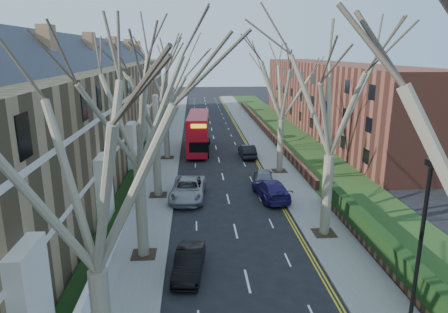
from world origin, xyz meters
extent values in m
cube|color=slate|center=(-6.00, 39.00, 0.06)|extent=(3.00, 102.00, 0.12)
cube|color=slate|center=(6.00, 39.00, 0.06)|extent=(3.00, 102.00, 0.12)
cube|color=olive|center=(-13.80, 31.00, 5.00)|extent=(9.00, 78.00, 10.00)
cube|color=#30313A|center=(-13.80, 31.00, 11.00)|extent=(4.67, 78.00, 4.67)
cube|color=white|center=(-9.35, 31.00, 3.50)|extent=(0.12, 78.00, 0.35)
cube|color=white|center=(-9.35, 31.00, 7.00)|extent=(0.12, 78.00, 0.35)
cube|color=brown|center=(17.50, 43.00, 5.00)|extent=(8.00, 54.00, 10.00)
cube|color=brown|center=(7.70, 43.00, 0.57)|extent=(0.35, 54.00, 0.90)
cube|color=brown|center=(7.70, 2.00, 0.42)|extent=(0.40, 24.00, 0.60)
cube|color=black|center=(7.70, 2.00, 1.32)|extent=(0.70, 24.00, 1.20)
cube|color=white|center=(-7.65, 31.00, 0.62)|extent=(0.30, 78.00, 1.00)
cube|color=#213B15|center=(10.50, 39.00, 0.15)|extent=(6.00, 102.00, 0.06)
cylinder|color=black|center=(5.00, -3.50, 4.12)|extent=(0.14, 0.14, 8.00)
cube|color=black|center=(5.00, -3.50, 8.12)|extent=(0.18, 0.50, 0.22)
cylinder|color=#6F674F|center=(-5.70, 6.00, 2.75)|extent=(0.64, 0.64, 5.25)
cube|color=#2D2116|center=(-5.70, 6.00, 0.14)|extent=(1.40, 1.40, 0.05)
cylinder|color=#6F674F|center=(-5.70, 16.00, 2.66)|extent=(0.64, 0.64, 5.07)
cube|color=#2D2116|center=(-5.70, 16.00, 0.14)|extent=(1.40, 1.40, 0.05)
cylinder|color=#6F674F|center=(-5.70, 28.00, 2.75)|extent=(0.60, 0.60, 5.25)
cube|color=#2D2116|center=(-5.70, 28.00, 0.14)|extent=(1.40, 1.40, 0.05)
cylinder|color=#6F674F|center=(5.70, 8.00, 2.75)|extent=(0.64, 0.64, 5.25)
cube|color=#2D2116|center=(5.70, 8.00, 0.14)|extent=(1.40, 1.40, 0.05)
cylinder|color=#6F674F|center=(5.70, 22.00, 2.66)|extent=(0.60, 0.60, 5.07)
cube|color=#2D2116|center=(5.70, 22.00, 0.14)|extent=(1.40, 1.40, 0.05)
cube|color=#B10C1A|center=(-2.18, 31.32, 1.38)|extent=(2.90, 10.44, 2.07)
cube|color=#B10C1A|center=(-2.18, 31.32, 3.36)|extent=(2.87, 9.93, 1.88)
cube|color=black|center=(-2.18, 31.32, 1.81)|extent=(2.87, 9.62, 0.85)
cube|color=black|center=(-2.18, 31.32, 3.45)|extent=(2.86, 9.41, 0.85)
imported|color=black|center=(-3.04, 3.92, 0.67)|extent=(1.88, 4.21, 1.34)
imported|color=gray|center=(-3.22, 15.36, 0.81)|extent=(3.17, 6.01, 1.61)
imported|color=navy|center=(3.50, 14.89, 0.77)|extent=(2.71, 5.48, 1.53)
imported|color=gray|center=(3.53, 18.68, 0.70)|extent=(2.22, 4.32, 1.41)
imported|color=black|center=(3.27, 27.97, 0.73)|extent=(1.69, 4.45, 1.45)
camera|label=1|loc=(-2.60, -15.33, 11.63)|focal=32.00mm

